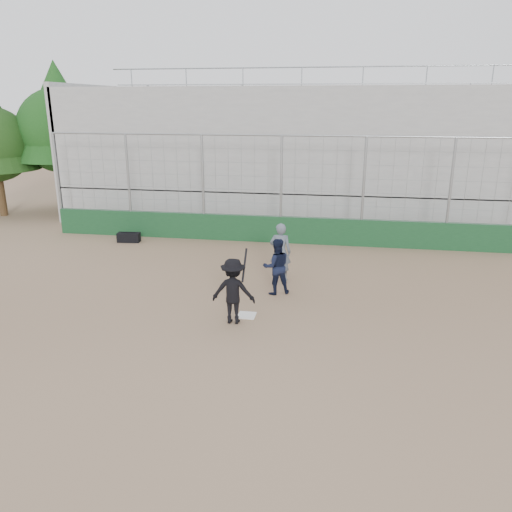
% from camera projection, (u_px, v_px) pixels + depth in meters
% --- Properties ---
extents(ground, '(90.00, 90.00, 0.00)m').
position_uv_depth(ground, '(247.00, 316.00, 12.56)').
color(ground, brown).
rests_on(ground, ground).
extents(home_plate, '(0.44, 0.44, 0.02)m').
position_uv_depth(home_plate, '(247.00, 315.00, 12.56)').
color(home_plate, white).
rests_on(home_plate, ground).
extents(backstop, '(18.10, 0.25, 4.04)m').
position_uv_depth(backstop, '(281.00, 218.00, 18.87)').
color(backstop, '#123A1D').
rests_on(backstop, ground).
extents(bleachers, '(20.25, 6.70, 6.98)m').
position_uv_depth(bleachers, '(294.00, 153.00, 22.95)').
color(bleachers, gray).
rests_on(bleachers, ground).
extents(tree_left, '(4.48, 4.48, 7.00)m').
position_uv_depth(tree_left, '(59.00, 119.00, 23.38)').
color(tree_left, '#361F13').
rests_on(tree_left, ground).
extents(batter_at_plate, '(1.06, 0.75, 1.79)m').
position_uv_depth(batter_at_plate, '(233.00, 291.00, 11.97)').
color(batter_at_plate, black).
rests_on(batter_at_plate, ground).
extents(catcher_crouched, '(0.95, 0.87, 1.09)m').
position_uv_depth(catcher_crouched, '(276.00, 276.00, 13.84)').
color(catcher_crouched, black).
rests_on(catcher_crouched, ground).
extents(umpire, '(0.65, 0.44, 1.58)m').
position_uv_depth(umpire, '(280.00, 255.00, 14.87)').
color(umpire, '#525C68').
rests_on(umpire, ground).
extents(equipment_bag, '(0.88, 0.44, 0.40)m').
position_uv_depth(equipment_bag, '(129.00, 237.00, 19.13)').
color(equipment_bag, black).
rests_on(equipment_bag, ground).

